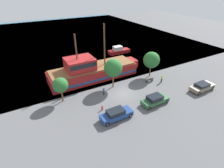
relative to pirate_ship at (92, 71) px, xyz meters
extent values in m
plane|color=#5B5B5E|center=(2.50, -8.02, -1.73)|extent=(160.00, 160.00, 0.00)
plane|color=#38667F|center=(2.50, 35.98, -1.73)|extent=(80.00, 80.00, 0.00)
cube|color=#A31E1E|center=(0.35, 0.00, -0.57)|extent=(17.98, 5.43, 2.32)
cube|color=#234C93|center=(0.35, 0.00, -0.91)|extent=(17.63, 5.51, 0.45)
cube|color=#A31E1E|center=(9.94, 0.00, -0.22)|extent=(1.40, 2.99, 1.63)
cube|color=brown|center=(0.35, 0.00, 0.72)|extent=(17.27, 5.00, 0.25)
cube|color=#A31E1E|center=(-2.35, 0.00, 1.98)|extent=(5.40, 4.35, 2.28)
cube|color=black|center=(-2.35, 0.00, 2.32)|extent=(5.13, 4.41, 0.82)
cylinder|color=#4C331E|center=(3.04, 0.00, 4.93)|extent=(0.28, 0.28, 8.17)
cylinder|color=#4C331E|center=(-2.80, 0.00, 4.32)|extent=(0.28, 0.28, 6.94)
cube|color=maroon|center=(12.73, 10.22, -1.26)|extent=(6.10, 2.16, 0.94)
cube|color=silver|center=(12.28, 10.22, -0.25)|extent=(2.44, 1.69, 1.09)
cube|color=black|center=(13.01, 10.22, -0.25)|extent=(0.12, 1.51, 0.87)
cube|color=#7F705B|center=(15.86, -14.24, -1.10)|extent=(4.85, 1.92, 0.72)
cube|color=black|center=(15.72, -14.24, -0.50)|extent=(2.52, 1.73, 0.46)
cylinder|color=black|center=(17.79, -15.11, -1.37)|extent=(0.71, 0.22, 0.71)
cylinder|color=gray|center=(17.79, -15.11, -1.37)|extent=(0.27, 0.25, 0.27)
cylinder|color=black|center=(17.79, -13.37, -1.37)|extent=(0.71, 0.22, 0.71)
cylinder|color=gray|center=(17.79, -13.37, -1.37)|extent=(0.27, 0.25, 0.27)
cylinder|color=black|center=(13.94, -15.11, -1.37)|extent=(0.71, 0.22, 0.71)
cylinder|color=gray|center=(13.94, -15.11, -1.37)|extent=(0.27, 0.25, 0.27)
cylinder|color=black|center=(13.94, -13.37, -1.37)|extent=(0.71, 0.22, 0.71)
cylinder|color=gray|center=(13.94, -13.37, -1.37)|extent=(0.27, 0.25, 0.27)
cube|color=#2D5B38|center=(5.46, -13.26, -1.15)|extent=(4.67, 1.83, 0.69)
cube|color=black|center=(5.32, -13.26, -0.49)|extent=(2.43, 1.64, 0.65)
cylinder|color=black|center=(7.37, -14.08, -1.42)|extent=(0.61, 0.22, 0.61)
cylinder|color=gray|center=(7.37, -14.08, -1.42)|extent=(0.23, 0.25, 0.23)
cylinder|color=black|center=(7.37, -12.44, -1.42)|extent=(0.61, 0.22, 0.61)
cylinder|color=gray|center=(7.37, -12.44, -1.42)|extent=(0.23, 0.25, 0.23)
cylinder|color=black|center=(3.56, -14.08, -1.42)|extent=(0.61, 0.22, 0.61)
cylinder|color=gray|center=(3.56, -14.08, -1.42)|extent=(0.23, 0.25, 0.23)
cylinder|color=black|center=(3.56, -12.44, -1.42)|extent=(0.61, 0.22, 0.61)
cylinder|color=gray|center=(3.56, -12.44, -1.42)|extent=(0.23, 0.25, 0.23)
cube|color=navy|center=(-1.90, -13.33, -1.10)|extent=(4.85, 1.77, 0.73)
cube|color=black|center=(-2.04, -13.33, -0.45)|extent=(2.52, 1.60, 0.57)
cylinder|color=black|center=(0.04, -14.12, -1.38)|extent=(0.70, 0.22, 0.70)
cylinder|color=gray|center=(0.04, -14.12, -1.38)|extent=(0.27, 0.25, 0.27)
cylinder|color=black|center=(0.04, -12.53, -1.38)|extent=(0.70, 0.22, 0.70)
cylinder|color=gray|center=(0.04, -12.53, -1.38)|extent=(0.27, 0.25, 0.27)
cylinder|color=black|center=(-3.83, -14.12, -1.38)|extent=(0.70, 0.22, 0.70)
cylinder|color=gray|center=(-3.83, -14.12, -1.38)|extent=(0.27, 0.25, 0.27)
cylinder|color=black|center=(-3.83, -12.53, -1.38)|extent=(0.70, 0.22, 0.70)
cylinder|color=gray|center=(-3.83, -12.53, -1.38)|extent=(0.27, 0.25, 0.27)
cylinder|color=red|center=(-2.84, -10.53, -1.45)|extent=(0.22, 0.22, 0.56)
sphere|color=red|center=(-2.84, -10.53, -1.09)|extent=(0.25, 0.25, 0.25)
cylinder|color=red|center=(-3.00, -10.53, -1.42)|extent=(0.10, 0.09, 0.09)
cylinder|color=red|center=(-2.68, -10.53, -1.42)|extent=(0.10, 0.09, 0.09)
cube|color=#4C4742|center=(9.46, -7.04, -1.30)|extent=(1.63, 0.45, 0.05)
cube|color=#4C4742|center=(9.46, -7.23, -1.08)|extent=(1.63, 0.06, 0.40)
cube|color=#2D2D2D|center=(8.70, -7.04, -1.53)|extent=(0.12, 0.36, 0.40)
cube|color=#2D2D2D|center=(10.21, -7.04, -1.53)|extent=(0.12, 0.36, 0.40)
cylinder|color=#232838|center=(11.46, -8.35, -1.33)|extent=(0.27, 0.27, 0.79)
cylinder|color=gold|center=(11.46, -8.35, -0.64)|extent=(0.32, 0.32, 0.61)
sphere|color=beige|center=(11.46, -8.35, -0.23)|extent=(0.21, 0.21, 0.21)
cylinder|color=#232838|center=(-0.72, -6.85, -1.36)|extent=(0.27, 0.27, 0.74)
cylinder|color=#2D4C93|center=(-0.72, -6.85, -0.70)|extent=(0.32, 0.32, 0.57)
sphere|color=beige|center=(-0.72, -6.85, -0.31)|extent=(0.20, 0.20, 0.20)
cylinder|color=brown|center=(-7.57, -5.16, -0.71)|extent=(0.24, 0.24, 2.04)
sphere|color=#286B2D|center=(-7.57, -5.16, 1.37)|extent=(2.48, 2.48, 2.48)
cylinder|color=brown|center=(2.15, -5.14, -0.49)|extent=(0.24, 0.24, 2.48)
sphere|color=#286B2D|center=(2.15, -5.14, 2.18)|extent=(3.36, 3.36, 3.36)
cylinder|color=brown|center=(11.23, -5.00, -0.63)|extent=(0.24, 0.24, 2.19)
sphere|color=#286B2D|center=(11.23, -5.00, 1.88)|extent=(3.35, 3.35, 3.35)
camera|label=1|loc=(-12.04, -30.25, 15.55)|focal=28.00mm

